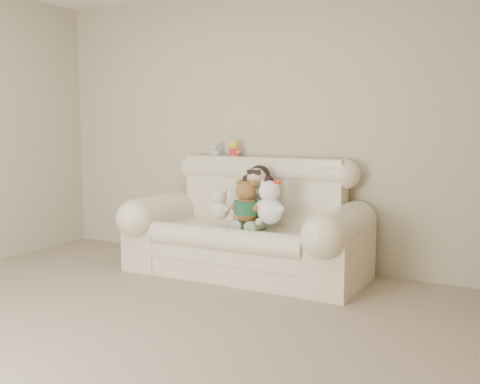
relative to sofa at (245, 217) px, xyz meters
name	(u,v)px	position (x,y,z in m)	size (l,w,h in m)	color
floor	(65,348)	(-0.16, -2.00, -0.52)	(5.00, 5.00, 0.00)	gray
wall_back	(255,128)	(-0.16, 0.50, 0.78)	(4.50, 4.50, 0.00)	#B1A68C
sofa	(245,217)	(0.00, 0.00, 0.00)	(2.10, 0.95, 1.03)	#FFF6CD
seated_child	(257,196)	(0.08, 0.08, 0.19)	(0.34, 0.41, 0.56)	#276C2B
brown_teddy	(246,197)	(0.07, -0.12, 0.20)	(0.27, 0.21, 0.43)	brown
white_cat	(270,197)	(0.29, -0.10, 0.21)	(0.28, 0.22, 0.44)	white
cream_teddy	(220,201)	(-0.20, -0.10, 0.15)	(0.21, 0.16, 0.32)	beige
yellow_mini_bear	(234,147)	(-0.33, 0.38, 0.60)	(0.13, 0.10, 0.20)	yellow
grey_mini_plush	(215,149)	(-0.53, 0.37, 0.58)	(0.11, 0.08, 0.17)	#BBBCC2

